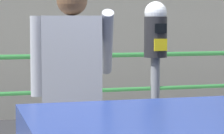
% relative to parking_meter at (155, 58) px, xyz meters
% --- Properties ---
extents(parking_meter, '(0.17, 0.19, 1.57)m').
position_rel_parking_meter_xyz_m(parking_meter, '(0.00, 0.00, 0.00)').
color(parking_meter, slate).
rests_on(parking_meter, sidewalk_curb).
extents(pedestrian_at_meter, '(0.69, 0.49, 1.69)m').
position_rel_parking_meter_xyz_m(pedestrian_at_meter, '(-0.62, 0.08, -0.18)').
color(pedestrian_at_meter, slate).
rests_on(pedestrian_at_meter, sidewalk_curb).
extents(background_railing, '(24.06, 0.06, 1.02)m').
position_rel_parking_meter_xyz_m(background_railing, '(-0.05, 2.69, -0.40)').
color(background_railing, '#2D7A38').
rests_on(background_railing, sidewalk_curb).
extents(backdrop_wall, '(32.00, 0.50, 2.76)m').
position_rel_parking_meter_xyz_m(backdrop_wall, '(-0.05, 4.99, 0.08)').
color(backdrop_wall, gray).
rests_on(backdrop_wall, ground).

